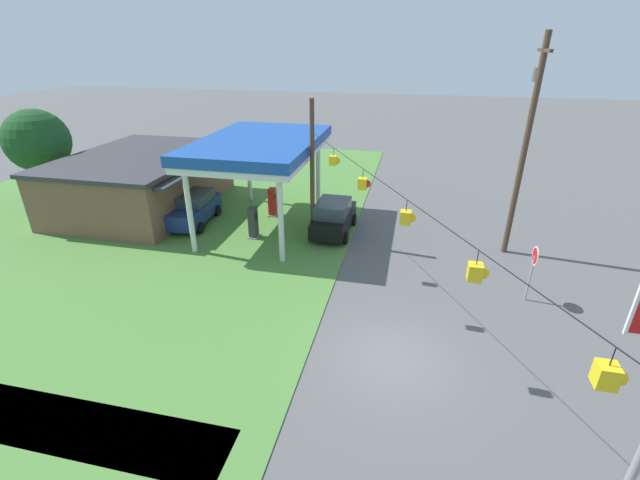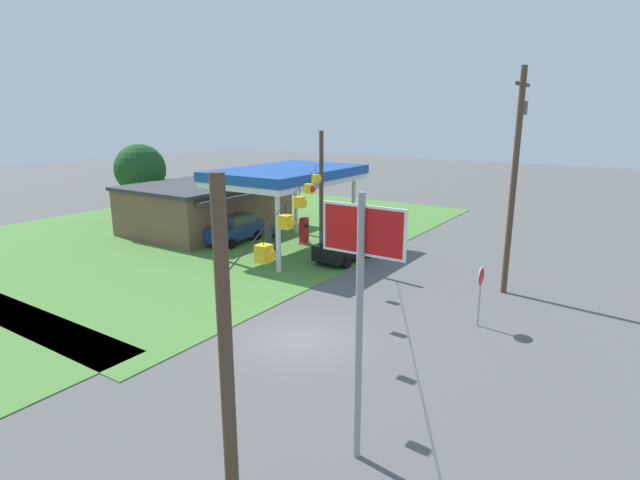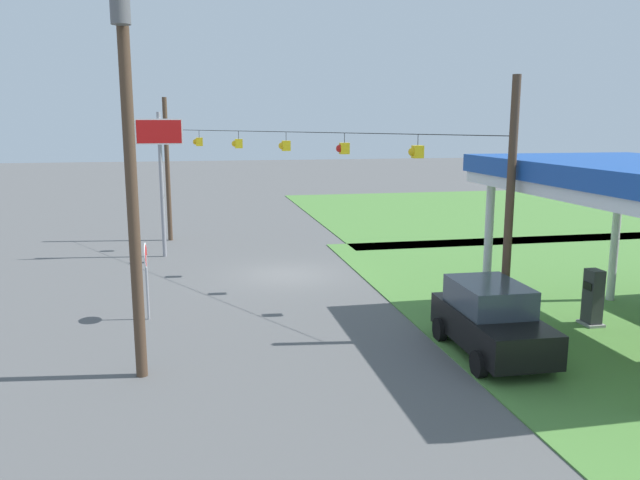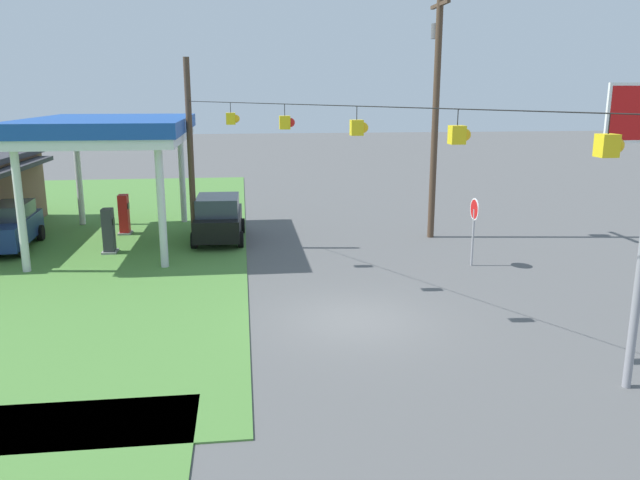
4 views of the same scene
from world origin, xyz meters
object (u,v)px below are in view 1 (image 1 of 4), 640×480
Objects in this scene: gas_station_canopy at (259,148)px; utility_pole_main at (526,140)px; gas_station_store at (143,181)px; tree_behind_station at (37,141)px; fuel_pump_near at (253,223)px; fuel_pump_far at (272,203)px; car_at_pumps_front at (334,217)px; stop_sign_roadside at (534,262)px; car_at_pumps_rear at (194,208)px.

utility_pole_main is at bearing -91.83° from gas_station_canopy.
gas_station_store is 1.79× the size of tree_behind_station.
fuel_pump_near is 0.17× the size of utility_pole_main.
fuel_pump_near is (-1.68, -0.00, -3.82)m from gas_station_canopy.
fuel_pump_far is 4.57m from car_at_pumps_front.
utility_pole_main is at bearing -178.38° from stop_sign_roadside.
car_at_pumps_front reaches higher than fuel_pump_near.
fuel_pump_near is 13.98m from stop_sign_roadside.
gas_station_store is at bearing 85.25° from utility_pole_main.
fuel_pump_far is 0.72× the size of stop_sign_roadside.
car_at_pumps_rear is at bearing -112.87° from gas_station_store.
stop_sign_roadside is (-6.54, -22.16, 0.05)m from gas_station_store.
fuel_pump_near is at bearing 69.96° from car_at_pumps_rear.
gas_station_canopy reaches higher than car_at_pumps_front.
gas_station_canopy reaches higher than fuel_pump_far.
gas_station_canopy is 1.54× the size of tree_behind_station.
tree_behind_station is at bearing -101.20° from car_at_pumps_rear.
utility_pole_main is (4.71, 0.13, 4.01)m from stop_sign_roadside.
tree_behind_station reaches higher than car_at_pumps_front.
car_at_pumps_front is at bearing -69.23° from fuel_pump_near.
utility_pole_main is at bearing 86.17° from car_at_pumps_rear.
utility_pole_main reaches higher than car_at_pumps_rear.
utility_pole_main reaches higher than car_at_pumps_front.
fuel_pump_near is at bearing -109.63° from gas_station_store.
tree_behind_station is (-0.71, 15.57, 3.25)m from fuel_pump_far.
gas_station_store is 8.70m from fuel_pump_far.
fuel_pump_far is at bearing 81.03° from utility_pole_main.
gas_station_canopy is 14.74m from stop_sign_roadside.
gas_station_store is at bearing -86.47° from tree_behind_station.
car_at_pumps_rear is (-2.15, 4.22, 0.10)m from fuel_pump_far.
tree_behind_station reaches higher than car_at_pumps_rear.
gas_station_canopy is at bearing 90.21° from car_at_pumps_front.
gas_station_store is 23.11m from stop_sign_roadside.
tree_behind_station reaches higher than fuel_pump_far.
fuel_pump_far is 0.41× the size of car_at_pumps_front.
tree_behind_station reaches higher than stop_sign_roadside.
gas_station_canopy reaches higher than gas_station_store.
utility_pole_main reaches higher than gas_station_canopy.
stop_sign_roadside is (-4.67, -17.73, 0.86)m from car_at_pumps_rear.
utility_pole_main is at bearing -98.97° from fuel_pump_far.
tree_behind_station is (0.97, 15.57, -0.58)m from gas_station_canopy.
tree_behind_station reaches higher than gas_station_canopy.
car_at_pumps_front is 1.74× the size of stop_sign_roadside.
car_at_pumps_rear is 18.35m from stop_sign_roadside.
gas_station_store is 4.39× the size of stop_sign_roadside.
gas_station_canopy is 0.91× the size of utility_pole_main.
utility_pole_main is at bearing -90.71° from car_at_pumps_front.
gas_station_store is at bearing 84.81° from car_at_pumps_front.
car_at_pumps_rear is at bearing 96.34° from gas_station_canopy.
car_at_pumps_front is (1.60, -4.21, 0.14)m from fuel_pump_near.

